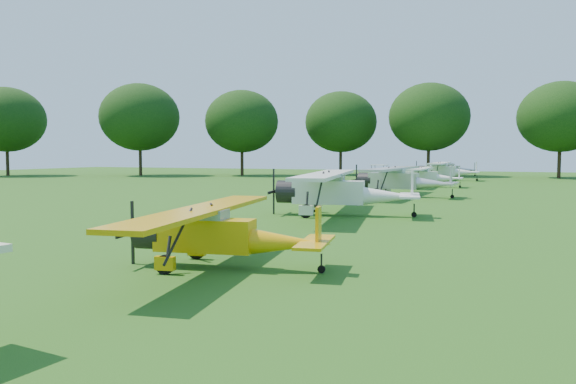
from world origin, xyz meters
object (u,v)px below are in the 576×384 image
object	(u,v)px
aircraft_2	(219,230)
aircraft_5	(426,175)
aircraft_7	(453,168)
golf_cart	(379,174)
aircraft_4	(401,178)
aircraft_6	(445,169)
aircraft_3	(339,189)

from	to	relation	value
aircraft_2	aircraft_5	size ratio (longest dim) A/B	0.94
aircraft_5	aircraft_7	world-z (taller)	aircraft_5
aircraft_2	golf_cart	size ratio (longest dim) A/B	4.11
aircraft_4	golf_cart	distance (m)	28.38
aircraft_4	aircraft_7	size ratio (longest dim) A/B	1.21
aircraft_5	aircraft_7	bearing A→B (deg)	89.11
aircraft_2	aircraft_5	xyz separation A→B (m)	(-0.17, 40.01, 0.07)
aircraft_2	aircraft_4	xyz separation A→B (m)	(-0.16, 27.38, 0.29)
aircraft_2	golf_cart	distance (m)	55.23
aircraft_2	aircraft_6	world-z (taller)	aircraft_6
aircraft_5	aircraft_7	xyz separation A→B (m)	(-0.38, 27.44, -0.02)
aircraft_6	aircraft_7	bearing A→B (deg)	91.40
aircraft_6	golf_cart	distance (m)	8.11
aircraft_5	aircraft_4	bearing A→B (deg)	-91.60
aircraft_7	aircraft_3	bearing A→B (deg)	-98.22
aircraft_2	aircraft_3	size ratio (longest dim) A/B	0.77
aircraft_2	aircraft_6	xyz separation A→B (m)	(-0.01, 53.71, 0.25)
aircraft_7	aircraft_5	bearing A→B (deg)	-97.24
aircraft_5	aircraft_7	distance (m)	27.45
golf_cart	aircraft_5	bearing A→B (deg)	-50.15
golf_cart	aircraft_2	bearing A→B (deg)	-70.04
aircraft_4	aircraft_5	distance (m)	12.63
aircraft_2	aircraft_7	world-z (taller)	aircraft_7
aircraft_2	aircraft_7	bearing A→B (deg)	81.53
aircraft_3	aircraft_6	bearing A→B (deg)	79.07
aircraft_7	golf_cart	distance (m)	14.85
aircraft_6	golf_cart	world-z (taller)	aircraft_6
aircraft_2	aircraft_6	bearing A→B (deg)	81.07
aircraft_7	golf_cart	world-z (taller)	aircraft_7
aircraft_4	aircraft_2	bearing A→B (deg)	-87.48
aircraft_6	aircraft_5	bearing A→B (deg)	-91.55
aircraft_2	aircraft_6	size ratio (longest dim) A/B	0.81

